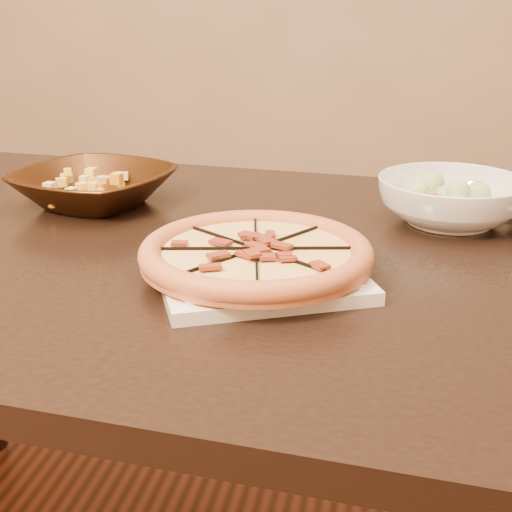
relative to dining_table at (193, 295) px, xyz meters
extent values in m
cube|color=black|center=(0.00, 0.00, 0.07)|extent=(1.59, 1.09, 0.04)
cube|color=white|center=(0.13, -0.13, 0.10)|extent=(0.35, 0.35, 0.02)
cube|color=white|center=(0.13, -0.13, 0.11)|extent=(0.30, 0.30, 0.00)
cylinder|color=#E36F40|center=(0.13, -0.13, 0.12)|extent=(0.31, 0.31, 0.01)
torus|color=#E36F40|center=(0.13, -0.13, 0.13)|extent=(0.31, 0.31, 0.03)
cylinder|color=#F8D685|center=(0.13, -0.13, 0.13)|extent=(0.25, 0.25, 0.01)
cube|color=black|center=(0.13, -0.13, 0.13)|extent=(0.07, 0.30, 0.01)
cube|color=black|center=(0.13, -0.13, 0.13)|extent=(0.26, 0.17, 0.01)
cube|color=black|center=(0.13, -0.13, 0.13)|extent=(0.30, 0.07, 0.01)
cube|color=black|center=(0.13, -0.13, 0.13)|extent=(0.17, 0.26, 0.01)
cube|color=brown|center=(0.15, -0.12, 0.13)|extent=(0.03, 0.02, 0.00)
cube|color=brown|center=(0.17, -0.10, 0.13)|extent=(0.03, 0.02, 0.00)
cube|color=brown|center=(0.18, -0.06, 0.13)|extent=(0.03, 0.03, 0.00)
cube|color=brown|center=(0.14, -0.10, 0.13)|extent=(0.02, 0.03, 0.00)
cube|color=brown|center=(0.13, -0.07, 0.13)|extent=(0.02, 0.02, 0.00)
cube|color=brown|center=(0.10, -0.04, 0.13)|extent=(0.02, 0.03, 0.00)
cube|color=brown|center=(0.10, -0.09, 0.13)|extent=(0.03, 0.03, 0.00)
cube|color=brown|center=(0.07, -0.09, 0.13)|extent=(0.03, 0.03, 0.00)
cube|color=brown|center=(0.03, -0.10, 0.13)|extent=(0.03, 0.02, 0.00)
cube|color=brown|center=(0.08, -0.13, 0.13)|extent=(0.02, 0.01, 0.00)
cube|color=brown|center=(0.05, -0.15, 0.13)|extent=(0.03, 0.02, 0.00)
cube|color=brown|center=(0.11, -0.14, 0.13)|extent=(0.03, 0.03, 0.00)
cube|color=brown|center=(0.10, -0.17, 0.13)|extent=(0.02, 0.03, 0.00)
cube|color=brown|center=(0.11, -0.21, 0.13)|extent=(0.02, 0.03, 0.00)
cube|color=brown|center=(0.13, -0.16, 0.13)|extent=(0.02, 0.03, 0.00)
cube|color=brown|center=(0.16, -0.18, 0.13)|extent=(0.02, 0.03, 0.00)
cube|color=brown|center=(0.19, -0.19, 0.13)|extent=(0.03, 0.03, 0.00)
cube|color=brown|center=(0.17, -0.15, 0.13)|extent=(0.03, 0.02, 0.00)
cube|color=brown|center=(0.20, -0.13, 0.13)|extent=(0.03, 0.02, 0.00)
imported|color=#442712|center=(-0.23, 0.16, 0.12)|extent=(0.33, 0.33, 0.07)
cube|color=#E3C87A|center=(-0.23, 0.16, 0.17)|extent=(0.03, 0.03, 0.03)
cube|color=orange|center=(-0.21, 0.16, 0.17)|extent=(0.03, 0.03, 0.03)
cube|color=yellow|center=(-0.19, 0.18, 0.17)|extent=(0.03, 0.03, 0.03)
cube|color=#E3C87A|center=(-0.19, 0.20, 0.17)|extent=(0.03, 0.03, 0.03)
cube|color=orange|center=(-0.22, 0.17, 0.17)|extent=(0.03, 0.03, 0.03)
cube|color=yellow|center=(-0.22, 0.18, 0.17)|extent=(0.03, 0.03, 0.03)
cube|color=#E3C87A|center=(-0.23, 0.20, 0.17)|extent=(0.03, 0.03, 0.03)
cube|color=orange|center=(-0.23, 0.16, 0.17)|extent=(0.03, 0.03, 0.03)
cube|color=yellow|center=(-0.24, 0.17, 0.17)|extent=(0.03, 0.03, 0.03)
cube|color=#E3C87A|center=(-0.25, 0.18, 0.17)|extent=(0.03, 0.03, 0.03)
cube|color=orange|center=(-0.28, 0.18, 0.17)|extent=(0.03, 0.03, 0.03)
cube|color=yellow|center=(-0.24, 0.16, 0.17)|extent=(0.03, 0.03, 0.03)
cube|color=#E3C87A|center=(-0.25, 0.15, 0.17)|extent=(0.03, 0.03, 0.03)
cube|color=orange|center=(-0.27, 0.14, 0.17)|extent=(0.03, 0.03, 0.03)
cube|color=yellow|center=(-0.23, 0.15, 0.17)|extent=(0.03, 0.03, 0.03)
cube|color=#E3C87A|center=(-0.24, 0.14, 0.17)|extent=(0.03, 0.03, 0.03)
cube|color=orange|center=(-0.24, 0.12, 0.17)|extent=(0.03, 0.03, 0.03)
cube|color=yellow|center=(-0.23, 0.10, 0.17)|extent=(0.03, 0.03, 0.03)
cube|color=#E3C87A|center=(-0.22, 0.14, 0.17)|extent=(0.03, 0.03, 0.03)
cube|color=orange|center=(-0.21, 0.13, 0.17)|extent=(0.03, 0.03, 0.03)
cube|color=yellow|center=(-0.19, 0.12, 0.17)|extent=(0.03, 0.03, 0.03)
cube|color=#E3C87A|center=(-0.22, 0.15, 0.17)|extent=(0.03, 0.03, 0.03)
cube|color=orange|center=(-0.20, 0.15, 0.17)|extent=(0.03, 0.03, 0.03)
imported|color=white|center=(0.40, 0.17, 0.13)|extent=(0.30, 0.30, 0.08)
sphere|color=beige|center=(0.40, 0.17, 0.19)|extent=(0.04, 0.04, 0.04)
sphere|color=beige|center=(0.42, 0.18, 0.19)|extent=(0.04, 0.04, 0.04)
sphere|color=beige|center=(0.43, 0.21, 0.19)|extent=(0.04, 0.04, 0.04)
sphere|color=beige|center=(0.40, 0.18, 0.19)|extent=(0.04, 0.04, 0.04)
sphere|color=beige|center=(0.39, 0.21, 0.19)|extent=(0.04, 0.04, 0.04)
sphere|color=beige|center=(0.40, 0.17, 0.19)|extent=(0.04, 0.04, 0.04)
sphere|color=beige|center=(0.38, 0.19, 0.19)|extent=(0.04, 0.04, 0.04)
sphere|color=beige|center=(0.35, 0.18, 0.19)|extent=(0.04, 0.04, 0.04)
sphere|color=beige|center=(0.38, 0.17, 0.19)|extent=(0.04, 0.04, 0.04)
sphere|color=beige|center=(0.37, 0.15, 0.19)|extent=(0.04, 0.04, 0.04)
sphere|color=beige|center=(0.39, 0.17, 0.19)|extent=(0.04, 0.04, 0.04)
sphere|color=beige|center=(0.39, 0.14, 0.19)|extent=(0.04, 0.04, 0.04)
sphere|color=beige|center=(0.41, 0.12, 0.19)|extent=(0.04, 0.04, 0.04)
sphere|color=beige|center=(0.41, 0.16, 0.19)|extent=(0.04, 0.04, 0.04)
sphere|color=beige|center=(0.43, 0.15, 0.19)|extent=(0.04, 0.04, 0.04)
cube|color=#CD7233|center=(0.43, 0.20, 0.18)|extent=(0.02, 0.02, 0.01)
cube|color=#CD7233|center=(0.36, 0.18, 0.18)|extent=(0.02, 0.02, 0.01)
cube|color=#CD7233|center=(0.40, 0.14, 0.18)|extent=(0.02, 0.02, 0.01)
camera|label=1|loc=(0.30, -1.00, 0.45)|focal=50.00mm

